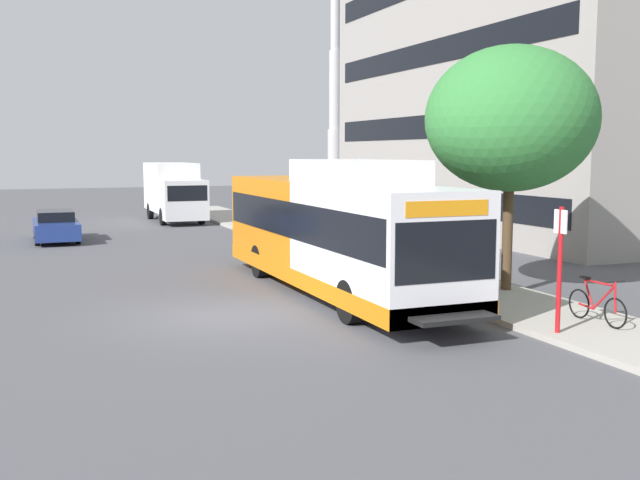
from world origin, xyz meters
name	(u,v)px	position (x,y,z in m)	size (l,w,h in m)	color
ground_plane	(161,268)	(0.00, 8.00, 0.00)	(120.00, 120.00, 0.00)	#4C4C51
sidewalk_curb	(376,262)	(7.00, 6.00, 0.07)	(3.00, 56.00, 0.14)	#A8A399
transit_bus	(335,231)	(3.62, 1.66, 1.70)	(2.58, 12.25, 3.65)	white
bus_stop_sign_pole	(560,260)	(5.88, -4.74, 1.65)	(0.10, 0.36, 2.60)	red
bicycle_parked	(597,304)	(7.23, -4.37, 0.56)	(0.52, 1.76, 1.02)	black
street_tree_near_stop	(511,119)	(7.85, -0.26, 4.70)	(4.53, 4.53, 6.50)	#4C3823
parked_car_far_lane	(56,226)	(-2.91, 17.27, 0.66)	(1.80, 4.50, 1.33)	navy
box_truck_background	(174,190)	(3.72, 24.96, 1.74)	(2.32, 7.01, 3.25)	silver
lattice_comm_tower	(335,94)	(16.68, 32.27, 7.94)	(1.10, 1.10, 24.26)	#B7B7BC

